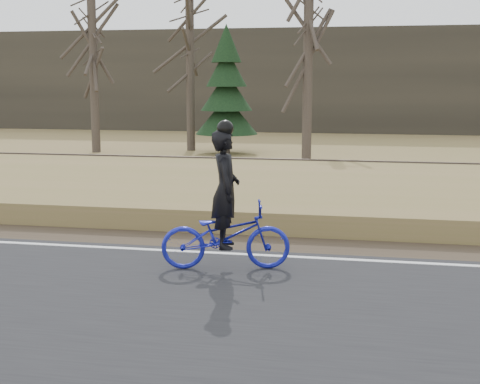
# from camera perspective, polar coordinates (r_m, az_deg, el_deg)

# --- Properties ---
(ground) EXTENTS (120.00, 120.00, 0.00)m
(ground) POSITION_cam_1_polar(r_m,az_deg,el_deg) (11.26, 17.44, -6.51)
(ground) COLOR olive
(ground) RESTS_ON ground
(road) EXTENTS (120.00, 6.00, 0.06)m
(road) POSITION_cam_1_polar(r_m,az_deg,el_deg) (8.89, 19.22, -10.72)
(road) COLOR black
(road) RESTS_ON ground
(edge_line) EXTENTS (120.00, 0.12, 0.01)m
(edge_line) POSITION_cam_1_polar(r_m,az_deg,el_deg) (11.43, 17.35, -5.93)
(edge_line) COLOR silver
(edge_line) RESTS_ON road
(shoulder) EXTENTS (120.00, 1.60, 0.04)m
(shoulder) POSITION_cam_1_polar(r_m,az_deg,el_deg) (12.41, 16.85, -4.91)
(shoulder) COLOR #473A2B
(shoulder) RESTS_ON ground
(embankment) EXTENTS (120.00, 5.00, 0.44)m
(embankment) POSITION_cam_1_polar(r_m,az_deg,el_deg) (15.28, 15.79, -1.42)
(embankment) COLOR olive
(embankment) RESTS_ON ground
(ballast) EXTENTS (120.00, 3.00, 0.45)m
(ballast) POSITION_cam_1_polar(r_m,az_deg,el_deg) (19.02, 14.88, 0.73)
(ballast) COLOR slate
(ballast) RESTS_ON ground
(railroad) EXTENTS (120.00, 2.40, 0.29)m
(railroad) POSITION_cam_1_polar(r_m,az_deg,el_deg) (18.97, 14.92, 1.64)
(railroad) COLOR black
(railroad) RESTS_ON ballast
(treeline_backdrop) EXTENTS (120.00, 4.00, 6.00)m
(treeline_backdrop) POSITION_cam_1_polar(r_m,az_deg,el_deg) (40.78, 13.05, 9.24)
(treeline_backdrop) COLOR #383328
(treeline_backdrop) RESTS_ON ground
(cyclist) EXTENTS (2.14, 1.13, 2.36)m
(cyclist) POSITION_cam_1_polar(r_m,az_deg,el_deg) (10.54, -1.24, -2.63)
(cyclist) COLOR #171CA1
(cyclist) RESTS_ON road
(bare_tree_far_left) EXTENTS (0.36, 0.36, 6.47)m
(bare_tree_far_left) POSITION_cam_1_polar(r_m,az_deg,el_deg) (28.99, -12.37, 9.72)
(bare_tree_far_left) COLOR #493F35
(bare_tree_far_left) RESTS_ON ground
(bare_tree_left) EXTENTS (0.36, 0.36, 7.39)m
(bare_tree_left) POSITION_cam_1_polar(r_m,az_deg,el_deg) (29.19, -4.27, 10.81)
(bare_tree_left) COLOR #493F35
(bare_tree_left) RESTS_ON ground
(bare_tree_near_left) EXTENTS (0.36, 0.36, 7.72)m
(bare_tree_near_left) POSITION_cam_1_polar(r_m,az_deg,el_deg) (24.91, 5.82, 11.39)
(bare_tree_near_left) COLOR #493F35
(bare_tree_near_left) RESTS_ON ground
(conifer) EXTENTS (2.60, 2.60, 5.31)m
(conifer) POSITION_cam_1_polar(r_m,az_deg,el_deg) (27.96, -1.16, 8.47)
(conifer) COLOR #493F35
(conifer) RESTS_ON ground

